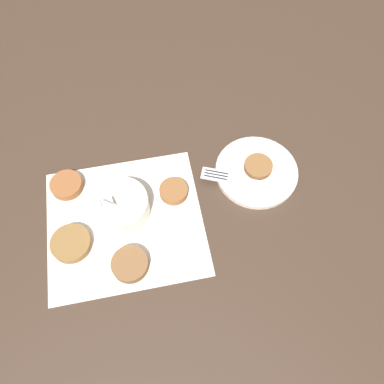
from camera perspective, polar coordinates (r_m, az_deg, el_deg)
name	(u,v)px	position (r m, az deg, el deg)	size (l,w,h in m)	color
ground_plane	(125,222)	(0.80, -10.14, -4.57)	(4.00, 4.00, 0.00)	#38281E
napkin	(123,221)	(0.80, -10.41, -4.35)	(0.32, 0.30, 0.00)	silver
sauce_bowl	(123,206)	(0.79, -10.42, -2.18)	(0.12, 0.11, 0.10)	silver
fritter_0	(71,243)	(0.79, -17.94, -7.46)	(0.08, 0.08, 0.02)	brown
fritter_1	(67,185)	(0.86, -18.56, 1.00)	(0.07, 0.07, 0.02)	brown
fritter_2	(132,264)	(0.75, -9.07, -10.77)	(0.07, 0.07, 0.02)	brown
fritter_3	(174,191)	(0.81, -2.80, 0.14)	(0.06, 0.06, 0.02)	brown
serving_plate	(257,171)	(0.85, 9.81, 3.19)	(0.18, 0.18, 0.02)	silver
fritter_on_plate	(258,166)	(0.83, 10.07, 3.87)	(0.06, 0.06, 0.01)	brown
fork	(231,178)	(0.82, 5.98, 2.14)	(0.16, 0.09, 0.00)	silver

